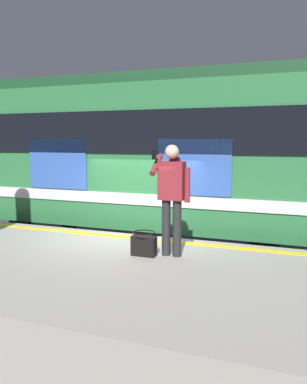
% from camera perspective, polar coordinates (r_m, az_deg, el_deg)
% --- Properties ---
extents(ground_plane, '(24.17, 24.17, 0.00)m').
position_cam_1_polar(ground_plane, '(7.88, -3.42, -13.84)').
color(ground_plane, '#3D3D3F').
extents(platform, '(13.76, 3.74, 1.07)m').
position_cam_1_polar(platform, '(6.14, -10.73, -15.02)').
color(platform, '#9E998E').
rests_on(platform, ground).
extents(safety_line, '(13.49, 0.16, 0.01)m').
position_cam_1_polar(safety_line, '(7.29, -4.44, -6.78)').
color(safety_line, yellow).
rests_on(safety_line, platform).
extents(track_rail_near, '(17.89, 0.08, 0.16)m').
position_cam_1_polar(track_rail_near, '(9.02, 0.04, -10.45)').
color(track_rail_near, slate).
rests_on(track_rail_near, ground).
extents(track_rail_far, '(17.89, 0.08, 0.16)m').
position_cam_1_polar(track_rail_far, '(10.32, 2.83, -8.11)').
color(track_rail_far, slate).
rests_on(track_rail_far, ground).
extents(train_carriage, '(9.13, 2.84, 4.18)m').
position_cam_1_polar(train_carriage, '(9.41, -1.24, 6.10)').
color(train_carriage, '#2D723F').
rests_on(train_carriage, ground).
extents(passenger, '(0.57, 0.55, 1.77)m').
position_cam_1_polar(passenger, '(5.94, 2.81, 0.20)').
color(passenger, '#262628').
rests_on(passenger, platform).
extents(handbag, '(0.40, 0.36, 0.39)m').
position_cam_1_polar(handbag, '(6.09, -1.46, -7.91)').
color(handbag, black).
rests_on(handbag, platform).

